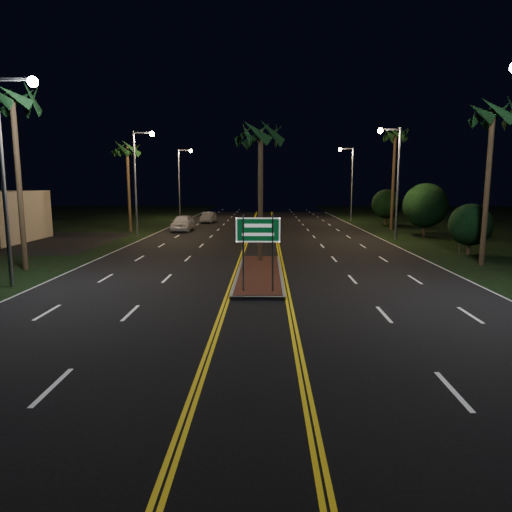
{
  "coord_description": "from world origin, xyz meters",
  "views": [
    {
      "loc": [
        0.33,
        -15.63,
        4.54
      ],
      "look_at": [
        -0.04,
        1.08,
        1.9
      ],
      "focal_mm": 32.0,
      "sensor_mm": 36.0,
      "label": 1
    }
  ],
  "objects_px": {
    "palm_right_near": "(493,115)",
    "palm_left_near": "(12,101)",
    "streetlight_left_mid": "(139,171)",
    "palm_right_far": "(395,136)",
    "car_far": "(208,216)",
    "streetlight_left_far": "(182,175)",
    "streetlight_left_near": "(10,158)",
    "car_near": "(183,221)",
    "streetlight_right_far": "(349,175)",
    "streetlight_right_mid": "(394,170)",
    "shrub_near": "(470,225)",
    "palm_median": "(261,134)",
    "palm_left_far": "(127,150)",
    "median_island": "(259,273)",
    "highway_sign": "(258,237)",
    "warning_sign": "(460,232)",
    "shrub_mid": "(425,205)",
    "shrub_far": "(386,204)"
  },
  "relations": [
    {
      "from": "palm_left_near",
      "to": "car_near",
      "type": "distance_m",
      "value": 22.78
    },
    {
      "from": "shrub_mid",
      "to": "shrub_far",
      "type": "bearing_deg",
      "value": 90.95
    },
    {
      "from": "streetlight_left_near",
      "to": "shrub_near",
      "type": "bearing_deg",
      "value": 22.52
    },
    {
      "from": "median_island",
      "to": "warning_sign",
      "type": "height_order",
      "value": "warning_sign"
    },
    {
      "from": "streetlight_right_far",
      "to": "palm_right_far",
      "type": "distance_m",
      "value": 12.69
    },
    {
      "from": "streetlight_left_near",
      "to": "streetlight_right_far",
      "type": "distance_m",
      "value": 43.53
    },
    {
      "from": "palm_median",
      "to": "palm_right_far",
      "type": "distance_m",
      "value": 23.4
    },
    {
      "from": "median_island",
      "to": "streetlight_right_mid",
      "type": "height_order",
      "value": "streetlight_right_mid"
    },
    {
      "from": "highway_sign",
      "to": "palm_right_far",
      "type": "xyz_separation_m",
      "value": [
        12.8,
        27.2,
        6.74
      ]
    },
    {
      "from": "streetlight_left_far",
      "to": "streetlight_right_far",
      "type": "xyz_separation_m",
      "value": [
        21.23,
        -2.0,
        0.0
      ]
    },
    {
      "from": "car_near",
      "to": "palm_left_far",
      "type": "bearing_deg",
      "value": -169.13
    },
    {
      "from": "streetlight_right_far",
      "to": "car_far",
      "type": "height_order",
      "value": "streetlight_right_far"
    },
    {
      "from": "streetlight_left_mid",
      "to": "palm_left_near",
      "type": "xyz_separation_m",
      "value": [
        -1.89,
        -16.0,
        3.02
      ]
    },
    {
      "from": "highway_sign",
      "to": "streetlight_right_far",
      "type": "distance_m",
      "value": 40.74
    },
    {
      "from": "streetlight_right_far",
      "to": "palm_left_near",
      "type": "bearing_deg",
      "value": -124.21
    },
    {
      "from": "streetlight_right_mid",
      "to": "shrub_near",
      "type": "relative_size",
      "value": 2.73
    },
    {
      "from": "warning_sign",
      "to": "streetlight_left_far",
      "type": "bearing_deg",
      "value": 115.56
    },
    {
      "from": "median_island",
      "to": "highway_sign",
      "type": "height_order",
      "value": "highway_sign"
    },
    {
      "from": "streetlight_right_mid",
      "to": "palm_right_far",
      "type": "distance_m",
      "value": 9.0
    },
    {
      "from": "palm_right_near",
      "to": "streetlight_left_far",
      "type": "bearing_deg",
      "value": 124.21
    },
    {
      "from": "streetlight_left_mid",
      "to": "palm_median",
      "type": "distance_m",
      "value": 17.25
    },
    {
      "from": "median_island",
      "to": "shrub_mid",
      "type": "height_order",
      "value": "shrub_mid"
    },
    {
      "from": "streetlight_left_near",
      "to": "streetlight_left_far",
      "type": "height_order",
      "value": "same"
    },
    {
      "from": "shrub_mid",
      "to": "palm_right_far",
      "type": "bearing_deg",
      "value": 101.31
    },
    {
      "from": "streetlight_left_near",
      "to": "palm_right_near",
      "type": "relative_size",
      "value": 0.97
    },
    {
      "from": "streetlight_left_far",
      "to": "streetlight_left_mid",
      "type": "bearing_deg",
      "value": -90.0
    },
    {
      "from": "streetlight_right_far",
      "to": "palm_median",
      "type": "bearing_deg",
      "value": -108.62
    },
    {
      "from": "streetlight_right_far",
      "to": "palm_right_near",
      "type": "distance_m",
      "value": 32.16
    },
    {
      "from": "shrub_mid",
      "to": "warning_sign",
      "type": "bearing_deg",
      "value": -95.87
    },
    {
      "from": "palm_left_near",
      "to": "palm_left_far",
      "type": "distance_m",
      "value": 20.02
    },
    {
      "from": "shrub_far",
      "to": "streetlight_left_far",
      "type": "bearing_deg",
      "value": 161.86
    },
    {
      "from": "median_island",
      "to": "shrub_mid",
      "type": "distance_m",
      "value": 22.18
    },
    {
      "from": "streetlight_left_mid",
      "to": "streetlight_right_far",
      "type": "height_order",
      "value": "same"
    },
    {
      "from": "streetlight_right_far",
      "to": "palm_right_near",
      "type": "height_order",
      "value": "palm_right_near"
    },
    {
      "from": "streetlight_left_near",
      "to": "palm_right_far",
      "type": "xyz_separation_m",
      "value": [
        23.41,
        26.0,
        3.49
      ]
    },
    {
      "from": "streetlight_left_near",
      "to": "streetlight_left_mid",
      "type": "relative_size",
      "value": 1.0
    },
    {
      "from": "median_island",
      "to": "car_far",
      "type": "relative_size",
      "value": 2.37
    },
    {
      "from": "palm_left_far",
      "to": "median_island",
      "type": "bearing_deg",
      "value": -58.64
    },
    {
      "from": "streetlight_left_mid",
      "to": "highway_sign",
      "type": "bearing_deg",
      "value": -63.41
    },
    {
      "from": "streetlight_left_far",
      "to": "palm_right_far",
      "type": "bearing_deg",
      "value": -30.88
    },
    {
      "from": "median_island",
      "to": "warning_sign",
      "type": "distance_m",
      "value": 14.96
    },
    {
      "from": "streetlight_left_far",
      "to": "palm_right_far",
      "type": "distance_m",
      "value": 27.5
    },
    {
      "from": "streetlight_right_far",
      "to": "palm_right_far",
      "type": "relative_size",
      "value": 0.87
    },
    {
      "from": "streetlight_right_far",
      "to": "streetlight_right_mid",
      "type": "bearing_deg",
      "value": -90.0
    },
    {
      "from": "streetlight_left_mid",
      "to": "palm_right_far",
      "type": "xyz_separation_m",
      "value": [
        23.41,
        6.0,
        3.49
      ]
    },
    {
      "from": "palm_left_near",
      "to": "streetlight_left_mid",
      "type": "bearing_deg",
      "value": 83.27
    },
    {
      "from": "palm_right_far",
      "to": "car_far",
      "type": "distance_m",
      "value": 22.88
    },
    {
      "from": "shrub_near",
      "to": "palm_right_near",
      "type": "bearing_deg",
      "value": -104.04
    },
    {
      "from": "palm_left_near",
      "to": "palm_right_far",
      "type": "height_order",
      "value": "palm_right_far"
    },
    {
      "from": "palm_right_near",
      "to": "palm_left_near",
      "type": "bearing_deg",
      "value": -175.43
    }
  ]
}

